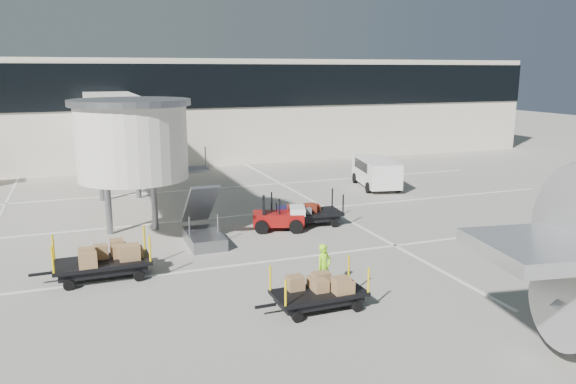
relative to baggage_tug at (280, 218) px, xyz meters
The scene contains 10 objects.
ground 6.40m from the baggage_tug, 111.33° to the right, with size 140.00×140.00×0.00m, color #B1AB9E.
lane_markings 4.55m from the baggage_tug, 131.35° to the left, with size 40.00×30.00×0.02m.
terminal 24.41m from the baggage_tug, 96.35° to the left, with size 64.00×12.11×15.20m.
jet_bridge 9.67m from the baggage_tug, 134.84° to the left, with size 5.70×20.40×6.03m.
baggage_tug is the anchor object (origin of this frame).
suitcase_cart 1.49m from the baggage_tug, 12.13° to the left, with size 3.98×1.84×1.54m.
box_cart_near 8.87m from the baggage_tug, 103.09° to the right, with size 3.48×1.47×1.36m.
box_cart_far 8.76m from the baggage_tug, 155.53° to the right, with size 4.01×1.67×1.57m.
ground_worker 7.39m from the baggage_tug, 98.53° to the right, with size 0.58×0.38×1.60m, color #9DFF1A.
minivan 11.26m from the baggage_tug, 38.19° to the left, with size 2.84×4.93×1.76m.
Camera 1 is at (-6.06, -17.33, 7.15)m, focal length 35.00 mm.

